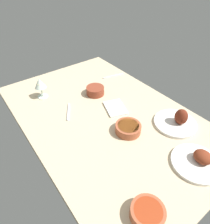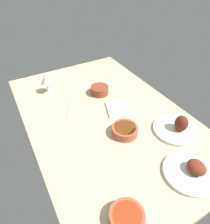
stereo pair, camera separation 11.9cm
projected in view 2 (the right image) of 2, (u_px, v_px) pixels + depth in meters
The scene contains 10 objects.
dining_table at pixel (105, 117), 121.79cm from camera, with size 140.00×90.00×4.00cm, color #C6B28E.
plate_far_side at pixel (177, 127), 108.23cm from camera, with size 24.17×24.17×10.66cm.
plate_near_viewer at pixel (191, 171), 87.82cm from camera, with size 22.97×22.97×7.07cm.
bowl_soup at pixel (125, 130), 106.60cm from camera, with size 14.12×14.12×4.68cm.
bowl_onions at pixel (100, 90), 136.22cm from camera, with size 12.24×12.24×5.40cm.
bowl_sauce at pixel (127, 217), 71.91cm from camera, with size 13.16×13.16×4.90cm.
wine_glass at pixel (46, 80), 132.77cm from camera, with size 7.60×7.60×14.00cm.
folded_napkin at pixel (116, 109), 123.86cm from camera, with size 15.61×11.57×1.20cm, color white.
fork_loose at pixel (70, 109), 124.25cm from camera, with size 16.41×0.90×0.80cm, color silver.
spoon_loose at pixel (121, 76), 155.42cm from camera, with size 18.25×0.90×0.80cm, color silver.
Camera 2 is at (-79.85, 45.08, 82.21)cm, focal length 31.68 mm.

